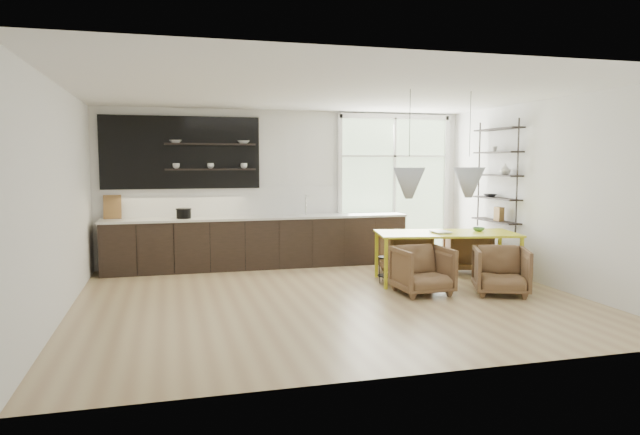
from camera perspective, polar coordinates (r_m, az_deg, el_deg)
The scene contains 11 objects.
room at distance 9.17m, azimuth 2.71°, elevation 2.62°, with size 7.02×6.01×2.91m.
kitchen_run at distance 10.52m, azimuth -6.60°, elevation -1.76°, with size 5.54×0.69×2.75m.
right_shelving at distance 10.42m, azimuth 17.34°, elevation 3.77°, with size 0.26×1.22×1.90m.
dining_table at distance 9.37m, azimuth 12.52°, elevation -1.81°, with size 2.36×1.41×0.81m.
armchair_back_left at distance 10.04m, azimuth 8.47°, elevation -3.51°, with size 0.77×0.79×0.72m, color brown.
armchair_back_right at distance 10.44m, azimuth 14.53°, elevation -3.32°, with size 0.75×0.77×0.70m, color brown.
armchair_front_left at distance 8.53m, azimuth 10.20°, elevation -5.21°, with size 0.75×0.77×0.70m, color brown.
armchair_front_right at distance 8.78m, azimuth 17.63°, elevation -5.10°, with size 0.75×0.77×0.70m, color brown.
wire_stool at distance 9.22m, azimuth 6.81°, elevation -4.84°, with size 0.33×0.33×0.42m.
table_book at distance 9.22m, azimuth 11.29°, elevation -1.45°, with size 0.25×0.34×0.03m, color white.
table_bowl at distance 9.66m, azimuth 15.58°, elevation -1.15°, with size 0.19×0.19×0.06m, color #4F854C.
Camera 1 is at (-2.20, -7.63, 1.94)m, focal length 32.00 mm.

